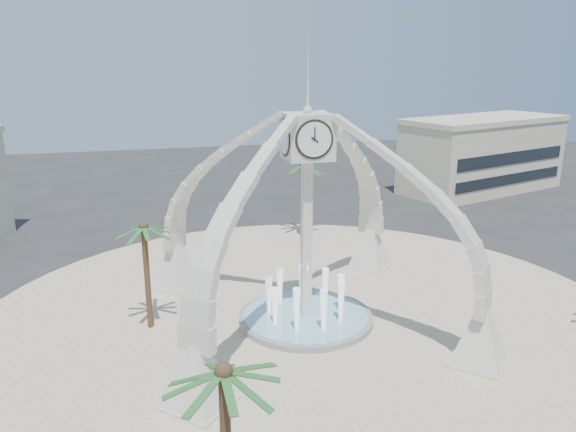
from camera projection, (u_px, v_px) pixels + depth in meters
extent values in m
plane|color=#282828|center=(306.00, 321.00, 33.57)|extent=(140.00, 140.00, 0.00)
cylinder|color=beige|center=(306.00, 320.00, 33.56)|extent=(40.00, 40.00, 0.06)
cube|color=silver|center=(306.00, 243.00, 32.24)|extent=(0.55, 0.55, 9.80)
cube|color=silver|center=(307.00, 136.00, 30.57)|extent=(2.50, 2.50, 2.50)
cone|color=silver|center=(308.00, 75.00, 29.69)|extent=(0.20, 0.20, 4.00)
cylinder|color=white|center=(314.00, 140.00, 29.37)|extent=(1.84, 0.04, 1.84)
pyramid|color=silver|center=(370.00, 248.00, 41.46)|extent=(3.80, 3.80, 3.20)
pyramid|color=silver|center=(176.00, 266.00, 37.97)|extent=(3.80, 3.80, 3.20)
pyramid|color=silver|center=(198.00, 376.00, 24.81)|extent=(3.80, 3.80, 3.20)
pyramid|color=silver|center=(480.00, 337.00, 28.30)|extent=(3.80, 3.80, 3.20)
cylinder|color=#939396|center=(306.00, 318.00, 33.52)|extent=(8.00, 8.00, 0.40)
cylinder|color=#86BFC8|center=(306.00, 314.00, 33.46)|extent=(7.40, 7.40, 0.04)
cone|color=white|center=(306.00, 290.00, 33.02)|extent=(0.60, 0.60, 3.20)
cube|color=#C1B897|center=(482.00, 157.00, 65.94)|extent=(21.49, 13.79, 8.00)
cube|color=#C1B897|center=(486.00, 120.00, 64.77)|extent=(21.87, 14.17, 0.60)
cylinder|color=brown|center=(147.00, 277.00, 31.88)|extent=(0.33, 0.33, 6.29)
cylinder|color=brown|center=(303.00, 201.00, 48.57)|extent=(0.38, 0.38, 6.51)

